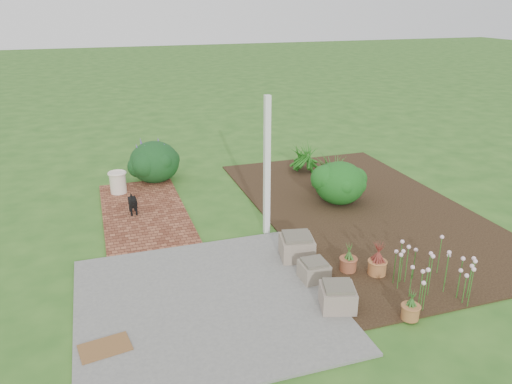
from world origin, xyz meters
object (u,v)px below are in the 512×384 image
object	(u,v)px
cream_ceramic_urn	(118,183)
evergreen_shrub	(340,182)
stone_trough_near	(338,298)
black_dog	(133,202)

from	to	relation	value
cream_ceramic_urn	evergreen_shrub	xyz separation A→B (m)	(4.30, -1.95, 0.20)
stone_trough_near	evergreen_shrub	world-z (taller)	evergreen_shrub
stone_trough_near	black_dog	world-z (taller)	black_dog
black_dog	evergreen_shrub	world-z (taller)	evergreen_shrub
black_dog	evergreen_shrub	size ratio (longest dim) A/B	0.46
stone_trough_near	evergreen_shrub	distance (m)	3.88
black_dog	evergreen_shrub	xyz separation A→B (m)	(4.11, -0.67, 0.19)
black_dog	cream_ceramic_urn	distance (m)	1.29
stone_trough_near	black_dog	xyz separation A→B (m)	(-2.33, 4.10, 0.09)
cream_ceramic_urn	evergreen_shrub	world-z (taller)	evergreen_shrub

